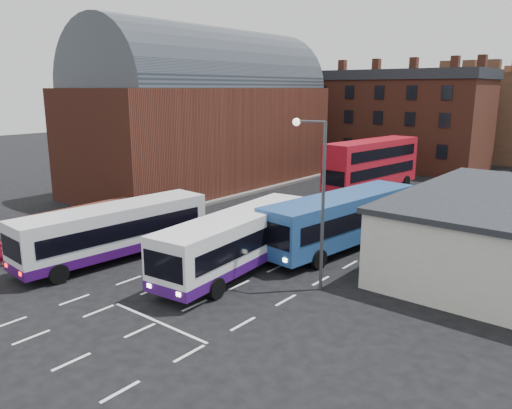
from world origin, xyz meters
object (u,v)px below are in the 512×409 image
Objects in this scene: bus_blue at (342,217)px; bus_red_double at (372,164)px; bus_white_outbound at (115,228)px; street_lamp at (318,189)px; pedestrian_red at (2,254)px; pedestrian_beige at (47,256)px; bus_white_inbound at (239,237)px.

bus_red_double reaches higher than bus_blue.
street_lamp is at bearing 21.67° from bus_white_outbound.
pedestrian_red is at bearing 55.42° from bus_blue.
bus_white_outbound is 8.25× the size of pedestrian_red.
pedestrian_beige is at bearing -105.06° from bus_white_outbound.
bus_white_outbound is 12.74m from street_lamp.
pedestrian_beige is (-10.76, -13.92, -1.18)m from bus_blue.
bus_white_inbound reaches higher than pedestrian_beige.
bus_blue is at bearing -144.18° from pedestrian_beige.
street_lamp is at bearing -167.62° from pedestrian_beige.
pedestrian_red is (-15.77, -8.48, -4.46)m from street_lamp.
bus_red_double reaches higher than pedestrian_red.
bus_white_inbound is 7.12× the size of pedestrian_beige.
street_lamp is 5.04× the size of pedestrian_beige.
pedestrian_red is at bearing -151.73° from street_lamp.
bus_red_double is (-6.84, 18.00, 0.64)m from bus_blue.
bus_blue is at bearing -114.30° from bus_white_inbound.
bus_red_double is 32.21m from pedestrian_beige.
bus_red_double is 33.91m from pedestrian_red.
bus_white_inbound is 1.41× the size of street_lamp.
bus_white_inbound is 0.95× the size of bus_red_double.
pedestrian_red is (-4.00, -4.89, -1.18)m from bus_white_outbound.
bus_white_inbound is 0.94× the size of bus_blue.
bus_blue is 7.56× the size of pedestrian_beige.
bus_blue is (9.47, 10.31, 0.13)m from bus_white_outbound.
street_lamp is 5.91× the size of pedestrian_red.
pedestrian_beige is (-8.32, -6.76, -1.07)m from bus_white_inbound.
bus_white_inbound is 5.78m from street_lamp.
street_lamp is at bearing 167.33° from pedestrian_red.
bus_white_outbound is at bearing 91.11° from bus_red_double.
bus_red_double is 26.48m from street_lamp.
pedestrian_red is at bearing 30.61° from bus_white_inbound.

